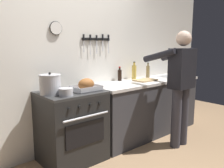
{
  "coord_description": "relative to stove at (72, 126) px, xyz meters",
  "views": [
    {
      "loc": [
        -1.68,
        -1.49,
        1.48
      ],
      "look_at": [
        0.34,
        0.85,
        0.95
      ],
      "focal_mm": 37.52,
      "sensor_mm": 36.0,
      "label": 1
    }
  ],
  "objects": [
    {
      "name": "wall_back",
      "position": [
        0.22,
        0.36,
        0.85
      ],
      "size": [
        6.0,
        0.13,
        2.6
      ],
      "color": "white",
      "rests_on": "ground"
    },
    {
      "name": "counter_block",
      "position": [
        1.43,
        0.0,
        0.01
      ],
      "size": [
        2.03,
        0.65,
        0.9
      ],
      "color": "#38383D",
      "rests_on": "ground"
    },
    {
      "name": "stove",
      "position": [
        0.0,
        0.0,
        0.0
      ],
      "size": [
        0.76,
        0.67,
        0.9
      ],
      "color": "black",
      "rests_on": "ground"
    },
    {
      "name": "person_cook",
      "position": [
        1.42,
        -0.62,
        0.5
      ],
      "size": [
        0.51,
        0.63,
        1.66
      ],
      "rotation": [
        0.0,
        0.0,
        1.7
      ],
      "color": "#383842",
      "rests_on": "ground"
    },
    {
      "name": "roasting_pan",
      "position": [
        0.17,
        -0.09,
        0.52
      ],
      "size": [
        0.35,
        0.26,
        0.16
      ],
      "color": "#B7B7BC",
      "rests_on": "stove"
    },
    {
      "name": "stock_pot",
      "position": [
        -0.26,
        0.02,
        0.57
      ],
      "size": [
        0.25,
        0.25,
        0.26
      ],
      "color": "#B7B7BC",
      "rests_on": "stove"
    },
    {
      "name": "saucepan",
      "position": [
        -0.16,
        -0.18,
        0.49
      ],
      "size": [
        0.16,
        0.16,
        0.09
      ],
      "color": "#B7B7BC",
      "rests_on": "stove"
    },
    {
      "name": "cutting_board",
      "position": [
        1.35,
        -0.03,
        0.46
      ],
      "size": [
        0.36,
        0.24,
        0.02
      ],
      "primitive_type": "cube",
      "color": "tan",
      "rests_on": "counter_block"
    },
    {
      "name": "bottle_vinegar",
      "position": [
        1.64,
        0.17,
        0.56
      ],
      "size": [
        0.06,
        0.06,
        0.26
      ],
      "color": "#997F4C",
      "rests_on": "counter_block"
    },
    {
      "name": "bottle_cooking_oil",
      "position": [
        1.35,
        0.22,
        0.57
      ],
      "size": [
        0.08,
        0.08,
        0.29
      ],
      "color": "gold",
      "rests_on": "counter_block"
    },
    {
      "name": "bottle_soy_sauce",
      "position": [
        1.05,
        0.24,
        0.54
      ],
      "size": [
        0.06,
        0.06,
        0.23
      ],
      "color": "black",
      "rests_on": "counter_block"
    }
  ]
}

